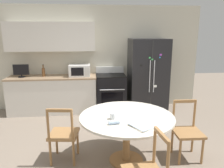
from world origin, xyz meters
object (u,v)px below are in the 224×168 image
(dining_chair_right, at_px, (187,132))
(dining_chair_left, at_px, (63,135))
(counter_bottle, at_px, (43,72))
(refrigerator, at_px, (148,75))
(microwave, at_px, (80,70))
(oven_range, at_px, (111,92))
(candle_glass, at_px, (113,116))
(countertop_tv, at_px, (21,70))

(dining_chair_right, xyz_separation_m, dining_chair_left, (-1.90, 0.09, 0.00))
(dining_chair_right, bearing_deg, counter_bottle, -40.08)
(refrigerator, distance_m, counter_bottle, 2.55)
(refrigerator, distance_m, microwave, 1.69)
(dining_chair_right, bearing_deg, oven_range, -65.08)
(oven_range, xyz_separation_m, candle_glass, (-0.19, -2.38, 0.31))
(dining_chair_right, distance_m, dining_chair_left, 1.90)
(countertop_tv, xyz_separation_m, dining_chair_right, (3.11, -2.27, -0.63))
(microwave, relative_size, countertop_tv, 1.42)
(countertop_tv, bearing_deg, candle_glass, -50.92)
(dining_chair_right, height_order, candle_glass, dining_chair_right)
(dining_chair_left, bearing_deg, candle_glass, -8.67)
(microwave, relative_size, dining_chair_right, 0.56)
(candle_glass, bearing_deg, dining_chair_left, 164.56)
(counter_bottle, bearing_deg, refrigerator, -2.07)
(dining_chair_left, bearing_deg, oven_range, 73.78)
(candle_glass, bearing_deg, microwave, 103.31)
(oven_range, relative_size, countertop_tv, 3.03)
(oven_range, xyz_separation_m, dining_chair_left, (-0.92, -2.18, -0.03))
(refrigerator, bearing_deg, dining_chair_left, -130.77)
(oven_range, height_order, dining_chair_left, oven_range)
(microwave, distance_m, counter_bottle, 0.87)
(oven_range, height_order, dining_chair_right, oven_range)
(counter_bottle, distance_m, candle_glass, 2.83)
(microwave, bearing_deg, candle_glass, -76.69)
(refrigerator, height_order, dining_chair_left, refrigerator)
(oven_range, distance_m, candle_glass, 2.41)
(candle_glass, bearing_deg, oven_range, 85.40)
(dining_chair_left, bearing_deg, counter_bottle, 114.27)
(refrigerator, bearing_deg, candle_glass, -115.40)
(counter_bottle, bearing_deg, microwave, -2.24)
(dining_chair_right, relative_size, candle_glass, 10.18)
(microwave, height_order, candle_glass, microwave)
(refrigerator, relative_size, oven_range, 1.66)
(refrigerator, xyz_separation_m, dining_chair_left, (-1.84, -2.14, -0.46))
(refrigerator, bearing_deg, counter_bottle, 177.93)
(countertop_tv, height_order, counter_bottle, countertop_tv)
(refrigerator, distance_m, countertop_tv, 3.05)
(refrigerator, relative_size, candle_glass, 20.25)
(microwave, bearing_deg, dining_chair_left, -94.29)
(oven_range, bearing_deg, refrigerator, -2.51)
(microwave, relative_size, counter_bottle, 1.73)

